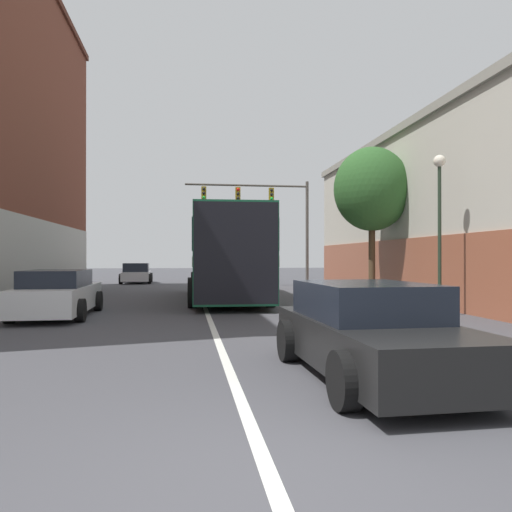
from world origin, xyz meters
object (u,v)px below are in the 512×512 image
(parked_car_left_mid, at_px, (136,274))
(traffic_signal_gantry, at_px, (267,208))
(parked_car_left_near, at_px, (58,294))
(street_tree_near, at_px, (372,190))
(street_lamp, at_px, (440,217))
(bus, at_px, (226,252))
(hatchback_foreground, at_px, (371,332))

(parked_car_left_mid, distance_m, traffic_signal_gantry, 9.95)
(parked_car_left_near, distance_m, street_tree_near, 11.95)
(traffic_signal_gantry, bearing_deg, street_tree_near, -76.65)
(parked_car_left_mid, xyz_separation_m, street_lamp, (10.37, -20.04, 2.18))
(street_lamp, bearing_deg, parked_car_left_mid, 117.37)
(street_tree_near, bearing_deg, bus, 167.59)
(parked_car_left_near, relative_size, parked_car_left_mid, 1.19)
(parked_car_left_near, distance_m, traffic_signal_gantry, 16.93)
(hatchback_foreground, bearing_deg, traffic_signal_gantry, -7.41)
(traffic_signal_gantry, xyz_separation_m, street_tree_near, (2.45, -10.31, -0.29))
(street_lamp, distance_m, street_tree_near, 5.38)
(hatchback_foreground, relative_size, traffic_signal_gantry, 0.58)
(parked_car_left_mid, bearing_deg, street_tree_near, -146.93)
(bus, xyz_separation_m, street_tree_near, (5.55, -1.22, 2.42))
(hatchback_foreground, xyz_separation_m, parked_car_left_near, (-6.03, 8.01, 0.01))
(street_lamp, relative_size, street_tree_near, 0.77)
(parked_car_left_near, xyz_separation_m, traffic_signal_gantry, (8.22, 14.27, 3.96))
(street_lamp, bearing_deg, hatchback_foreground, -124.42)
(street_tree_near, bearing_deg, hatchback_foreground, -111.18)
(hatchback_foreground, relative_size, parked_car_left_near, 0.92)
(street_lamp, bearing_deg, street_tree_near, 90.22)
(parked_car_left_mid, relative_size, street_tree_near, 0.65)
(bus, distance_m, parked_car_left_near, 7.38)
(parked_car_left_mid, bearing_deg, bus, -162.40)
(bus, height_order, parked_car_left_mid, bus)
(traffic_signal_gantry, height_order, street_lamp, traffic_signal_gantry)
(bus, height_order, parked_car_left_near, bus)
(traffic_signal_gantry, bearing_deg, street_lamp, -80.94)
(parked_car_left_mid, distance_m, street_tree_near, 18.49)
(hatchback_foreground, bearing_deg, bus, 2.17)
(hatchback_foreground, height_order, street_lamp, street_lamp)
(traffic_signal_gantry, relative_size, street_tree_near, 1.22)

